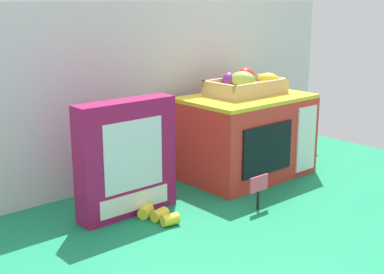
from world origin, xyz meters
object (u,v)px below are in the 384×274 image
(toy_microwave, at_px, (246,136))
(price_sign, at_px, (259,187))
(food_groups_crate, at_px, (246,86))
(loose_toy_banana, at_px, (158,215))
(cookie_set_box, at_px, (127,158))

(toy_microwave, height_order, price_sign, toy_microwave)
(food_groups_crate, bearing_deg, toy_microwave, -131.42)
(toy_microwave, xyz_separation_m, loose_toy_banana, (-0.46, -0.12, -0.12))
(toy_microwave, bearing_deg, loose_toy_banana, -165.87)
(cookie_set_box, xyz_separation_m, price_sign, (0.29, -0.22, -0.09))
(loose_toy_banana, bearing_deg, price_sign, -25.06)
(price_sign, bearing_deg, food_groups_crate, 50.31)
(price_sign, bearing_deg, loose_toy_banana, 154.94)
(cookie_set_box, bearing_deg, toy_microwave, 2.16)
(toy_microwave, xyz_separation_m, price_sign, (-0.20, -0.24, -0.07))
(toy_microwave, relative_size, price_sign, 4.20)
(food_groups_crate, xyz_separation_m, price_sign, (-0.21, -0.26, -0.23))
(cookie_set_box, relative_size, price_sign, 3.19)
(cookie_set_box, height_order, price_sign, cookie_set_box)
(food_groups_crate, relative_size, cookie_set_box, 0.81)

